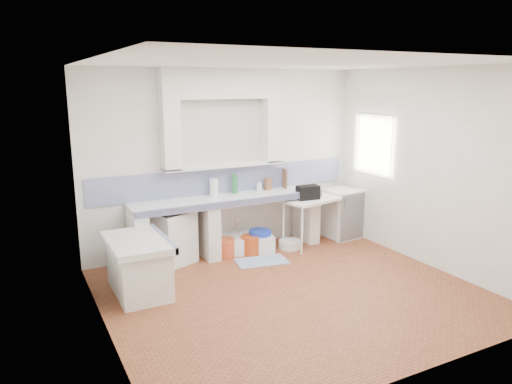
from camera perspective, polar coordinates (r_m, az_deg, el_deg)
name	(u,v)px	position (r m, az deg, el deg)	size (l,w,h in m)	color
floor	(293,293)	(6.22, 4.34, -11.77)	(4.50, 4.50, 0.00)	brown
ceiling	(297,63)	(5.67, 4.82, 14.97)	(4.50, 4.50, 0.00)	white
wall_back	(226,161)	(7.53, -3.51, 3.71)	(4.50, 4.50, 0.00)	white
wall_front	(421,227)	(4.27, 18.91, -3.91)	(4.50, 4.50, 0.00)	white
wall_left	(100,205)	(5.00, -17.92, -1.48)	(4.50, 4.50, 0.00)	white
wall_right	(431,169)	(7.21, 19.94, 2.58)	(4.50, 4.50, 0.00)	white
alcove_mass	(223,83)	(7.28, -3.97, 12.69)	(1.90, 0.25, 0.45)	white
window_frame	(382,145)	(8.15, 14.71, 5.43)	(0.35, 0.86, 1.06)	#3B2212
lace_valance	(377,121)	(8.02, 14.09, 8.08)	(0.01, 0.84, 0.24)	white
counter_slab	(229,199)	(7.32, -3.22, -0.85)	(3.00, 0.60, 0.08)	white
counter_lip	(237,203)	(7.07, -2.29, -1.32)	(3.00, 0.04, 0.10)	navy
counter_pier_left	(138,241)	(7.01, -13.71, -5.63)	(0.20, 0.55, 0.82)	white
counter_pier_mid	(208,231)	(7.31, -5.68, -4.57)	(0.20, 0.55, 0.82)	white
counter_pier_right	(306,216)	(8.09, 5.91, -2.88)	(0.20, 0.55, 0.82)	white
peninsula_top	(137,242)	(6.15, -13.84, -5.79)	(0.70, 1.10, 0.08)	white
peninsula_base	(139,269)	(6.27, -13.67, -8.83)	(0.60, 1.00, 0.62)	white
peninsula_lip	(163,238)	(6.23, -10.88, -5.41)	(0.04, 1.10, 0.10)	navy
backsplash	(227,180)	(7.56, -3.44, 1.45)	(4.27, 0.03, 0.40)	navy
stove	(172,237)	(7.16, -9.87, -5.27)	(0.55, 0.53, 0.77)	white
sink	(242,244)	(7.61, -1.70, -6.13)	(0.96, 0.52, 0.23)	white
side_table	(311,222)	(7.86, 6.54, -3.53)	(0.93, 0.52, 0.04)	white
fridge	(343,213)	(8.36, 10.21, -2.48)	(0.54, 0.54, 0.83)	white
bucket_red	(225,248)	(7.38, -3.66, -6.59)	(0.29, 0.29, 0.27)	#D35227
bucket_orange	(250,245)	(7.47, -0.68, -6.28)	(0.30, 0.30, 0.28)	#C14214
bucket_blue	(260,241)	(7.60, 0.48, -5.77)	(0.35, 0.35, 0.33)	blue
basin_white	(290,244)	(7.76, 3.98, -6.17)	(0.35, 0.35, 0.14)	white
water_bottle_a	(230,241)	(7.67, -3.12, -5.83)	(0.07, 0.07, 0.27)	silver
water_bottle_b	(241,239)	(7.76, -1.78, -5.53)	(0.08, 0.08, 0.29)	silver
black_bag	(308,192)	(7.69, 6.14, -0.05)	(0.35, 0.20, 0.22)	black
green_bottle_a	(234,184)	(7.47, -2.63, 1.00)	(0.07, 0.07, 0.32)	#256C3C
green_bottle_b	(236,184)	(7.49, -2.39, 0.89)	(0.06, 0.06, 0.28)	#256C3C
knife_block	(268,184)	(7.75, 1.42, 0.95)	(0.09, 0.08, 0.19)	#8E6039
cutting_board	(285,178)	(7.89, 3.42, 1.61)	(0.02, 0.23, 0.31)	#8E6039
paper_towel	(214,187)	(7.35, -5.00, 0.56)	(0.13, 0.13, 0.27)	white
soap_bottle	(259,185)	(7.68, 0.38, 0.80)	(0.08, 0.08, 0.18)	white
rug	(262,261)	(7.20, 0.66, -8.17)	(0.75, 0.43, 0.01)	#38569A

